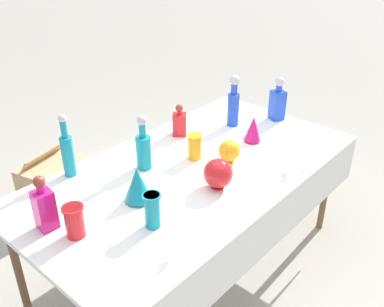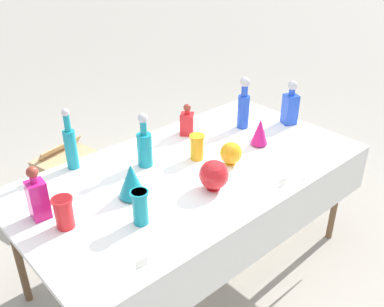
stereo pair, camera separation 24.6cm
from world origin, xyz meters
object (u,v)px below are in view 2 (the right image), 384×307
Objects in this scene: tall_bottle_0 at (244,106)px; square_decanter_2 at (187,122)px; square_decanter_0 at (290,105)px; slender_vase_1 at (140,206)px; tall_bottle_2 at (144,146)px; slender_vase_2 at (64,211)px; slender_vase_0 at (197,146)px; fluted_vase_0 at (260,132)px; fluted_vase_1 at (131,180)px; round_bowl_0 at (214,175)px; round_bowl_1 at (231,153)px; tall_bottle_1 at (70,145)px; square_decanter_1 at (37,196)px; cardboard_box_behind_left at (71,177)px.

square_decanter_2 is at bearing 153.84° from tall_bottle_0.
square_decanter_0 is 1.48m from slender_vase_1.
tall_bottle_0 is 0.82m from tall_bottle_2.
square_decanter_2 is at bearing 18.25° from slender_vase_2.
slender_vase_0 is 0.87× the size of fluted_vase_0.
square_decanter_0 is 0.84m from slender_vase_0.
tall_bottle_0 reaches higher than fluted_vase_0.
square_decanter_2 is 1.12× the size of fluted_vase_1.
round_bowl_0 is 0.29m from round_bowl_1.
tall_bottle_1 is at bearing 141.89° from tall_bottle_2.
square_decanter_2 is at bearing 35.60° from slender_vase_1.
round_bowl_0 is (-0.34, -0.60, 0.00)m from square_decanter_2.
round_bowl_1 is (-0.32, -0.05, -0.02)m from fluted_vase_0.
round_bowl_0 is at bearing -57.43° from tall_bottle_1.
fluted_vase_0 is at bearing -60.56° from square_decanter_2.
square_decanter_0 is at bearing -4.62° from square_decanter_1.
slender_vase_2 is 0.82× the size of fluted_vase_1.
fluted_vase_1 is at bearing -1.19° from slender_vase_2.
square_decanter_1 is at bearing 174.98° from slender_vase_0.
round_bowl_0 is at bearing -117.25° from slender_vase_0.
fluted_vase_1 reaches higher than round_bowl_1.
square_decanter_2 is 1.21× the size of fluted_vase_0.
slender_vase_0 is 0.34m from round_bowl_0.
tall_bottle_2 is 0.33m from fluted_vase_1.
fluted_vase_0 is at bearing 8.45° from round_bowl_1.
square_decanter_1 reaches higher than fluted_vase_0.
square_decanter_1 reaches higher than round_bowl_1.
tall_bottle_2 is (-0.82, 0.03, -0.03)m from tall_bottle_0.
square_decanter_2 is at bearing 119.44° from fluted_vase_0.
slender_vase_2 is at bearing -115.79° from cardboard_box_behind_left.
slender_vase_0 is 0.29× the size of cardboard_box_behind_left.
round_bowl_1 is (0.72, -0.59, -0.08)m from tall_bottle_1.
tall_bottle_0 is at bearing 31.14° from round_bowl_0.
square_decanter_2 reaches higher than slender_vase_1.
round_bowl_0 is (-0.99, -0.25, -0.05)m from square_decanter_0.
square_decanter_1 is at bearing 109.87° from slender_vase_2.
tall_bottle_1 is 0.49m from fluted_vase_1.
slender_vase_0 is at bearing 4.17° from slender_vase_2.
round_bowl_0 reaches higher than round_bowl_1.
tall_bottle_1 reaches higher than fluted_vase_1.
round_bowl_1 is at bearing -170.47° from square_decanter_0.
cardboard_box_behind_left is (-0.71, 1.35, -0.67)m from fluted_vase_0.
square_decanter_2 is (1.14, 0.21, -0.03)m from square_decanter_1.
tall_bottle_2 is at bearing 177.82° from tall_bottle_0.
round_bowl_1 is (0.63, -0.11, -0.03)m from fluted_vase_1.
slender_vase_0 is 0.98× the size of slender_vase_2.
tall_bottle_1 is at bearing 146.39° from slender_vase_0.
slender_vase_0 is 0.93× the size of round_bowl_0.
fluted_vase_0 reaches higher than slender_vase_2.
square_decanter_1 is 0.50m from slender_vase_1.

